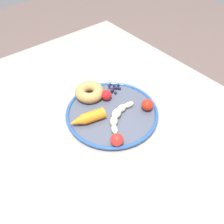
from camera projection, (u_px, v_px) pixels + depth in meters
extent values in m
plane|color=brown|center=(107.00, 200.00, 1.37)|extent=(6.00, 6.00, 0.00)
cube|color=#9E9289|center=(104.00, 113.00, 0.86)|extent=(1.11, 0.90, 0.03)
cube|color=#A5948D|center=(106.00, 83.00, 1.56)|extent=(0.05, 0.05, 0.70)
cylinder|color=#464C5D|center=(112.00, 113.00, 0.83)|extent=(0.31, 0.31, 0.01)
torus|color=#254E91|center=(112.00, 112.00, 0.83)|extent=(0.32, 0.32, 0.01)
ellipsoid|color=beige|center=(129.00, 105.00, 0.84)|extent=(0.03, 0.04, 0.02)
ellipsoid|color=beige|center=(122.00, 108.00, 0.82)|extent=(0.03, 0.04, 0.02)
ellipsoid|color=beige|center=(117.00, 113.00, 0.80)|extent=(0.04, 0.05, 0.03)
ellipsoid|color=beige|center=(114.00, 121.00, 0.78)|extent=(0.05, 0.05, 0.02)
ellipsoid|color=beige|center=(114.00, 129.00, 0.76)|extent=(0.04, 0.04, 0.02)
cylinder|color=orange|center=(94.00, 116.00, 0.79)|extent=(0.05, 0.08, 0.04)
cone|color=orange|center=(77.00, 122.00, 0.77)|extent=(0.05, 0.06, 0.04)
torus|color=#AC8449|center=(90.00, 92.00, 0.87)|extent=(0.14, 0.14, 0.04)
sphere|color=#191638|center=(115.00, 88.00, 0.91)|extent=(0.01, 0.01, 0.01)
sphere|color=#191638|center=(120.00, 88.00, 0.91)|extent=(0.01, 0.01, 0.01)
sphere|color=#191638|center=(113.00, 89.00, 0.91)|extent=(0.01, 0.01, 0.01)
sphere|color=#191638|center=(114.00, 86.00, 0.92)|extent=(0.01, 0.01, 0.01)
sphere|color=#191638|center=(116.00, 93.00, 0.89)|extent=(0.01, 0.01, 0.01)
sphere|color=#191638|center=(118.00, 85.00, 0.92)|extent=(0.01, 0.01, 0.01)
sphere|color=#191638|center=(110.00, 84.00, 0.93)|extent=(0.01, 0.01, 0.01)
sphere|color=#191638|center=(117.00, 88.00, 0.91)|extent=(0.01, 0.01, 0.01)
sphere|color=#191638|center=(113.00, 90.00, 0.90)|extent=(0.01, 0.01, 0.01)
sphere|color=#191638|center=(109.00, 86.00, 0.90)|extent=(0.01, 0.01, 0.01)
sphere|color=#191638|center=(112.00, 90.00, 0.89)|extent=(0.01, 0.01, 0.01)
sphere|color=red|center=(106.00, 95.00, 0.86)|extent=(0.04, 0.04, 0.04)
sphere|color=red|center=(147.00, 105.00, 0.82)|extent=(0.04, 0.04, 0.04)
sphere|color=red|center=(117.00, 140.00, 0.72)|extent=(0.04, 0.04, 0.04)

